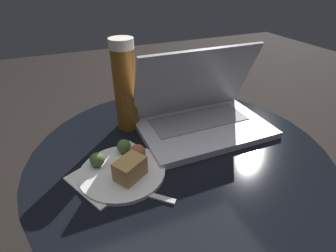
% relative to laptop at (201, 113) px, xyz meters
% --- Properties ---
extents(table, '(0.73, 0.73, 0.52)m').
position_rel_laptop_xyz_m(table, '(-0.10, -0.08, -0.18)').
color(table, '#9E9EA3').
rests_on(table, ground_plane).
extents(napkin, '(0.23, 0.20, 0.00)m').
position_rel_laptop_xyz_m(napkin, '(-0.26, -0.09, -0.04)').
color(napkin, white).
rests_on(napkin, table).
extents(laptop, '(0.35, 0.23, 0.22)m').
position_rel_laptop_xyz_m(laptop, '(0.00, 0.00, 0.00)').
color(laptop, silver).
rests_on(laptop, table).
extents(beer_glass, '(0.06, 0.06, 0.25)m').
position_rel_laptop_xyz_m(beer_glass, '(-0.19, 0.09, 0.08)').
color(beer_glass, brown).
rests_on(beer_glass, table).
extents(snack_plate, '(0.19, 0.19, 0.05)m').
position_rel_laptop_xyz_m(snack_plate, '(-0.25, -0.10, -0.03)').
color(snack_plate, white).
rests_on(snack_plate, table).
extents(fork, '(0.16, 0.15, 0.00)m').
position_rel_laptop_xyz_m(fork, '(-0.27, -0.15, -0.04)').
color(fork, silver).
rests_on(fork, table).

